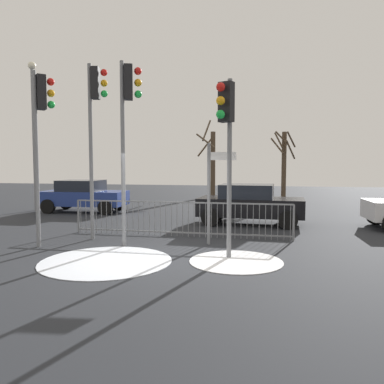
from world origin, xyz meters
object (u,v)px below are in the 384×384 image
(direction_sign_post, at_px, (211,188))
(bare_tree_right, at_px, (284,163))
(traffic_light_rear_left, at_px, (128,112))
(car_blue_mid, at_px, (84,195))
(car_black_trailing, at_px, (250,203))
(traffic_light_mid_right, at_px, (226,127))
(bare_tree_centre, at_px, (212,161))
(traffic_light_foreground_left, at_px, (41,119))
(traffic_light_rear_right, at_px, (95,112))
(street_lamp, at_px, (33,121))

(direction_sign_post, distance_m, bare_tree_right, 13.38)
(traffic_light_rear_left, distance_m, direction_sign_post, 3.02)
(car_blue_mid, height_order, car_black_trailing, same)
(traffic_light_mid_right, xyz_separation_m, bare_tree_centre, (-2.71, 16.70, -0.66))
(traffic_light_foreground_left, bearing_deg, traffic_light_rear_right, 97.05)
(traffic_light_rear_right, height_order, bare_tree_right, traffic_light_rear_right)
(traffic_light_foreground_left, height_order, bare_tree_right, traffic_light_foreground_left)
(car_black_trailing, bearing_deg, traffic_light_rear_right, -136.27)
(car_black_trailing, bearing_deg, traffic_light_rear_left, -121.38)
(car_blue_mid, bearing_deg, traffic_light_mid_right, -47.32)
(direction_sign_post, bearing_deg, traffic_light_mid_right, -76.30)
(direction_sign_post, bearing_deg, bare_tree_centre, 91.48)
(direction_sign_post, relative_size, street_lamp, 0.40)
(direction_sign_post, xyz_separation_m, car_black_trailing, (0.89, 3.77, -0.80))
(car_blue_mid, height_order, bare_tree_centre, bare_tree_centre)
(street_lamp, distance_m, bare_tree_right, 13.93)
(traffic_light_rear_right, relative_size, car_black_trailing, 1.31)
(traffic_light_rear_right, distance_m, street_lamp, 8.30)
(traffic_light_mid_right, distance_m, car_blue_mid, 10.74)
(traffic_light_rear_left, relative_size, street_lamp, 0.71)
(traffic_light_rear_left, bearing_deg, bare_tree_right, 141.18)
(traffic_light_mid_right, bearing_deg, car_black_trailing, -69.22)
(street_lamp, height_order, bare_tree_centre, street_lamp)
(direction_sign_post, distance_m, car_blue_mid, 9.06)
(car_black_trailing, relative_size, street_lamp, 0.56)
(traffic_light_rear_left, bearing_deg, traffic_light_mid_right, 51.51)
(traffic_light_rear_left, bearing_deg, direction_sign_post, 86.59)
(traffic_light_rear_left, distance_m, bare_tree_right, 14.59)
(traffic_light_rear_right, xyz_separation_m, street_lamp, (-5.86, 5.85, 0.52))
(traffic_light_foreground_left, distance_m, traffic_light_rear_right, 1.56)
(traffic_light_mid_right, distance_m, direction_sign_post, 2.22)
(car_black_trailing, relative_size, bare_tree_right, 0.93)
(traffic_light_rear_left, bearing_deg, traffic_light_rear_right, -139.79)
(traffic_light_foreground_left, distance_m, traffic_light_rear_left, 2.31)
(traffic_light_mid_right, relative_size, bare_tree_right, 1.00)
(traffic_light_mid_right, bearing_deg, bare_tree_centre, -56.56)
(car_black_trailing, bearing_deg, bare_tree_centre, 108.01)
(direction_sign_post, height_order, bare_tree_centre, bare_tree_centre)
(traffic_light_mid_right, height_order, direction_sign_post, traffic_light_mid_right)
(direction_sign_post, xyz_separation_m, street_lamp, (-9.28, 5.93, 2.67))
(street_lamp, bearing_deg, car_blue_mid, -0.30)
(car_blue_mid, xyz_separation_m, bare_tree_right, (9.30, 7.21, 1.51))
(traffic_light_rear_right, distance_m, bare_tree_right, 14.40)
(car_blue_mid, bearing_deg, traffic_light_rear_left, -56.60)
(car_black_trailing, distance_m, bare_tree_right, 9.61)
(direction_sign_post, distance_m, car_black_trailing, 3.95)
(traffic_light_foreground_left, relative_size, street_lamp, 0.67)
(traffic_light_mid_right, xyz_separation_m, street_lamp, (-9.85, 7.47, 1.17))
(traffic_light_foreground_left, xyz_separation_m, car_blue_mid, (-2.41, 7.02, -2.64))
(traffic_light_rear_left, distance_m, car_blue_mid, 8.53)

